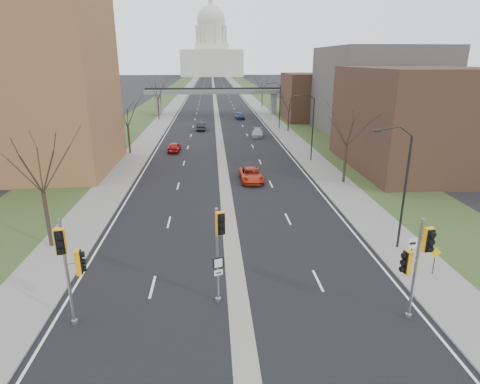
{
  "coord_description": "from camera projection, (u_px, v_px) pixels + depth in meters",
  "views": [
    {
      "loc": [
        -1.27,
        -19.13,
        12.88
      ],
      "look_at": [
        0.66,
        8.19,
        3.79
      ],
      "focal_mm": 30.0,
      "sensor_mm": 36.0,
      "label": 1
    }
  ],
  "objects": [
    {
      "name": "car_left_far",
      "position": [
        201.0,
        126.0,
        76.35
      ],
      "size": [
        1.72,
        4.57,
        1.49
      ],
      "primitive_type": "imported",
      "rotation": [
        0.0,
        0.0,
        3.11
      ],
      "color": "black",
      "rests_on": "ground"
    },
    {
      "name": "streetlight_far",
      "position": [
        276.0,
        92.0,
        75.72
      ],
      "size": [
        2.61,
        0.2,
        8.7
      ],
      "color": "black",
      "rests_on": "sidewalk_right"
    },
    {
      "name": "car_right_mid",
      "position": [
        257.0,
        133.0,
        69.88
      ],
      "size": [
        2.48,
        4.94,
        1.38
      ],
      "primitive_type": "imported",
      "rotation": [
        0.0,
        0.0,
        -0.12
      ],
      "color": "#9D9DA4",
      "rests_on": "ground"
    },
    {
      "name": "streetlight_near",
      "position": [
        398.0,
        154.0,
        26.48
      ],
      "size": [
        2.61,
        0.2,
        8.7
      ],
      "color": "black",
      "rests_on": "sidewalk_right"
    },
    {
      "name": "ground",
      "position": [
        239.0,
        303.0,
        22.26
      ],
      "size": [
        700.0,
        700.0,
        0.0
      ],
      "primitive_type": "plane",
      "color": "black",
      "rests_on": "ground"
    },
    {
      "name": "streetlight_mid",
      "position": [
        308.0,
        108.0,
        51.1
      ],
      "size": [
        2.61,
        0.2,
        8.7
      ],
      "color": "black",
      "rests_on": "sidewalk_right"
    },
    {
      "name": "signal_pole_median",
      "position": [
        219.0,
        240.0,
        20.94
      ],
      "size": [
        0.78,
        0.93,
        5.58
      ],
      "rotation": [
        0.0,
        0.0,
        0.35
      ],
      "color": "gray",
      "rests_on": "ground"
    },
    {
      "name": "road_surface",
      "position": [
        214.0,
        92.0,
        164.27
      ],
      "size": [
        20.0,
        600.0,
        0.01
      ],
      "primitive_type": "cube",
      "color": "black",
      "rests_on": "ground"
    },
    {
      "name": "grass_verge_right",
      "position": [
        258.0,
        92.0,
        165.46
      ],
      "size": [
        8.0,
        600.0,
        0.1
      ],
      "primitive_type": "cube",
      "color": "#2D3D1C",
      "rests_on": "ground"
    },
    {
      "name": "signal_pole_right",
      "position": [
        417.0,
        257.0,
        19.65
      ],
      "size": [
        1.13,
        0.95,
        5.58
      ],
      "rotation": [
        0.0,
        0.0,
        0.17
      ],
      "color": "gray",
      "rests_on": "ground"
    },
    {
      "name": "capitol",
      "position": [
        212.0,
        52.0,
        319.38
      ],
      "size": [
        48.0,
        42.0,
        55.75
      ],
      "color": "silver",
      "rests_on": "ground"
    },
    {
      "name": "tree_left_a",
      "position": [
        37.0,
        157.0,
        26.87
      ],
      "size": [
        7.2,
        7.2,
        9.4
      ],
      "color": "#382B21",
      "rests_on": "sidewalk_left"
    },
    {
      "name": "tree_right_c",
      "position": [
        262.0,
        82.0,
        110.85
      ],
      "size": [
        7.65,
        7.65,
        9.99
      ],
      "color": "#382B21",
      "rests_on": "sidewalk_right"
    },
    {
      "name": "pedestrian_bridge",
      "position": [
        216.0,
        94.0,
        96.48
      ],
      "size": [
        34.0,
        3.0,
        6.45
      ],
      "color": "slate",
      "rests_on": "ground"
    },
    {
      "name": "speed_limit_sign",
      "position": [
        411.0,
        250.0,
        24.34
      ],
      "size": [
        0.55,
        0.11,
        2.56
      ],
      "rotation": [
        0.0,
        0.0,
        0.14
      ],
      "color": "black",
      "rests_on": "sidewalk_right"
    },
    {
      "name": "commercial_block_far",
      "position": [
        317.0,
        97.0,
        88.43
      ],
      "size": [
        14.0,
        14.0,
        10.0
      ],
      "primitive_type": "cube",
      "color": "#462A20",
      "rests_on": "ground"
    },
    {
      "name": "commercial_block_mid",
      "position": [
        376.0,
        91.0,
        71.0
      ],
      "size": [
        18.0,
        22.0,
        15.0
      ],
      "primitive_type": "cube",
      "color": "#55534E",
      "rests_on": "ground"
    },
    {
      "name": "grass_verge_left",
      "position": [
        170.0,
        92.0,
        163.06
      ],
      "size": [
        8.0,
        600.0,
        0.1
      ],
      "primitive_type": "cube",
      "color": "#2D3D1C",
      "rests_on": "ground"
    },
    {
      "name": "warning_sign",
      "position": [
        435.0,
        257.0,
        24.69
      ],
      "size": [
        0.72,
        0.06,
        1.85
      ],
      "rotation": [
        0.0,
        0.0,
        0.04
      ],
      "color": "black",
      "rests_on": "sidewalk_right"
    },
    {
      "name": "tree_right_a",
      "position": [
        348.0,
        122.0,
        41.87
      ],
      "size": [
        7.2,
        7.2,
        9.4
      ],
      "color": "#382B21",
      "rests_on": "sidewalk_right"
    },
    {
      "name": "median_strip",
      "position": [
        214.0,
        92.0,
        164.28
      ],
      "size": [
        1.2,
        600.0,
        0.02
      ],
      "primitive_type": "cube",
      "color": "gray",
      "rests_on": "ground"
    },
    {
      "name": "car_right_far",
      "position": [
        240.0,
        116.0,
        90.72
      ],
      "size": [
        2.18,
        4.58,
        1.51
      ],
      "primitive_type": "imported",
      "rotation": [
        0.0,
        0.0,
        0.09
      ],
      "color": "navy",
      "rests_on": "ground"
    },
    {
      "name": "sidewalk_left",
      "position": [
        185.0,
        92.0,
        163.46
      ],
      "size": [
        4.0,
        600.0,
        0.12
      ],
      "primitive_type": "cube",
      "color": "gray",
      "rests_on": "ground"
    },
    {
      "name": "car_left_near",
      "position": [
        174.0,
        147.0,
        58.6
      ],
      "size": [
        1.89,
        4.21,
        1.41
      ],
      "primitive_type": "imported",
      "rotation": [
        0.0,
        0.0,
        3.09
      ],
      "color": "#A31212",
      "rests_on": "ground"
    },
    {
      "name": "tree_left_b",
      "position": [
        126.0,
        110.0,
        55.41
      ],
      "size": [
        6.75,
        6.75,
        8.81
      ],
      "color": "#382B21",
      "rests_on": "sidewalk_left"
    },
    {
      "name": "tree_left_c",
      "position": [
        157.0,
        87.0,
        87.34
      ],
      "size": [
        7.65,
        7.65,
        9.99
      ],
      "color": "#382B21",
      "rests_on": "sidewalk_left"
    },
    {
      "name": "sidewalk_right",
      "position": [
        243.0,
        92.0,
        165.06
      ],
      "size": [
        4.0,
        600.0,
        0.12
      ],
      "primitive_type": "cube",
      "color": "gray",
      "rests_on": "ground"
    },
    {
      "name": "commercial_block_near",
      "position": [
        421.0,
        119.0,
        48.48
      ],
      "size": [
        16.0,
        20.0,
        12.0
      ],
      "primitive_type": "cube",
      "color": "#462A20",
      "rests_on": "ground"
    },
    {
      "name": "tree_right_b",
      "position": [
        289.0,
        100.0,
        73.37
      ],
      "size": [
        6.3,
        6.3,
        8.22
      ],
      "color": "#382B21",
      "rests_on": "sidewalk_right"
    },
    {
      "name": "car_right_near",
      "position": [
        251.0,
        175.0,
        44.36
      ],
      "size": [
        2.58,
        5.33,
        1.46
      ],
      "primitive_type": "imported",
      "rotation": [
        0.0,
        0.0,
        0.03
      ],
      "color": "#B12B12",
      "rests_on": "ground"
    },
    {
      "name": "signal_pole_left",
      "position": [
        69.0,
        259.0,
        19.21
      ],
      "size": [
        0.97,
        1.21,
        5.77
      ],
      "rotation": [
        0.0,
        0.0,
        0.23
      ],
      "color": "gray",
      "rests_on": "ground"
    }
  ]
}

